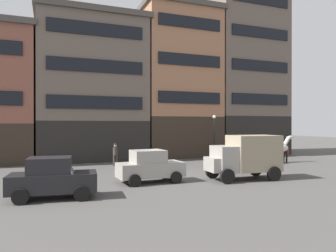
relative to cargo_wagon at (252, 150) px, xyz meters
name	(u,v)px	position (x,y,z in m)	size (l,w,h in m)	color
ground_plane	(162,175)	(-8.71, -2.45, -1.15)	(120.00, 120.00, 0.00)	#4C4947
building_center_left	(92,88)	(-11.81, 8.66, 5.58)	(10.03, 7.02, 13.38)	black
building_center_right	(177,83)	(-3.11, 8.67, 6.49)	(8.08, 7.02, 15.19)	#33281E
building_far_right	(242,71)	(4.93, 8.67, 8.13)	(8.69, 7.02, 18.47)	black
cargo_wagon	(252,150)	(0.00, 0.00, 0.00)	(2.90, 1.50, 1.98)	#3D2819
draft_horse	(281,148)	(2.95, 0.00, 0.12)	(2.34, 0.60, 2.30)	beige
delivery_truck_near	(245,156)	(-4.73, -5.86, 0.28)	(4.44, 2.35, 2.62)	gray
sedan_dark	(150,166)	(-10.29, -4.77, -0.23)	(3.78, 2.02, 1.83)	gray
sedan_light	(53,178)	(-15.46, -6.92, -0.23)	(3.84, 2.16, 1.83)	black
pedestrian_officer	(115,154)	(-10.73, 2.87, -0.17)	(0.49, 0.49, 1.79)	#38332D
streetlamp_curbside	(214,131)	(-1.30, 3.95, 1.52)	(0.32, 0.32, 4.12)	black
fire_hydrant_curbside	(287,152)	(7.09, 3.86, -0.72)	(0.24, 0.24, 0.83)	maroon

